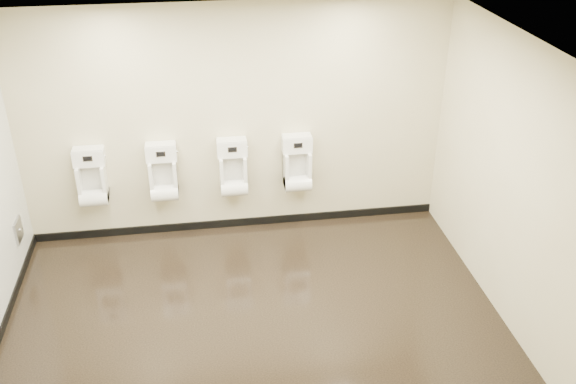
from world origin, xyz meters
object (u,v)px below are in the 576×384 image
at_px(urinal_0, 92,181).
at_px(urinal_2, 233,172).
at_px(urinal_3, 297,167).
at_px(access_panel, 18,230).
at_px(urinal_1, 163,176).

xyz_separation_m(urinal_0, urinal_2, (1.63, 0.00, 0.00)).
bearing_deg(urinal_2, urinal_0, 180.00).
height_order(urinal_2, urinal_3, same).
height_order(access_panel, urinal_3, urinal_3).
distance_m(access_panel, urinal_2, 2.48).
bearing_deg(urinal_2, urinal_3, 0.00).
xyz_separation_m(urinal_1, urinal_2, (0.82, 0.00, 0.00)).
relative_size(urinal_0, urinal_2, 1.00).
height_order(urinal_0, urinal_2, same).
xyz_separation_m(urinal_1, urinal_3, (1.59, 0.00, 0.00)).
relative_size(access_panel, urinal_3, 0.37).
relative_size(access_panel, urinal_1, 0.37).
distance_m(access_panel, urinal_1, 1.69).
bearing_deg(urinal_1, urinal_0, 180.00).
relative_size(access_panel, urinal_2, 0.37).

